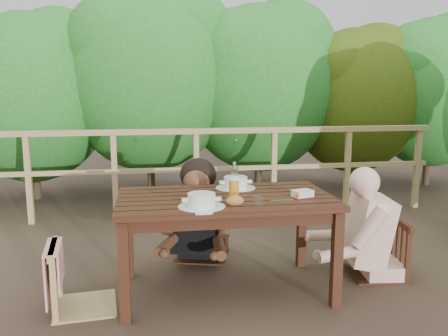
{
  "coord_description": "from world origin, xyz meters",
  "views": [
    {
      "loc": [
        -0.52,
        -3.18,
        1.47
      ],
      "look_at": [
        0.0,
        0.05,
        0.9
      ],
      "focal_mm": 37.63,
      "sensor_mm": 36.0,
      "label": 1
    }
  ],
  "objects": [
    {
      "name": "ground",
      "position": [
        0.0,
        0.0,
        0.0
      ],
      "size": [
        60.0,
        60.0,
        0.0
      ],
      "primitive_type": "plane",
      "color": "#493729",
      "rests_on": "ground"
    },
    {
      "name": "table",
      "position": [
        0.0,
        0.0,
        0.35
      ],
      "size": [
        1.5,
        0.84,
        0.69
      ],
      "primitive_type": "cube",
      "color": "black",
      "rests_on": "ground"
    },
    {
      "name": "chair_left",
      "position": [
        -0.98,
        -0.11,
        0.42
      ],
      "size": [
        0.46,
        0.46,
        0.85
      ],
      "primitive_type": "cube",
      "rotation": [
        0.0,
        0.0,
        1.67
      ],
      "color": "tan",
      "rests_on": "ground"
    },
    {
      "name": "chair_far",
      "position": [
        -0.08,
        0.72,
        0.44
      ],
      "size": [
        0.54,
        0.54,
        0.88
      ],
      "primitive_type": "cube",
      "rotation": [
        0.0,
        0.0,
        -0.27
      ],
      "color": "black",
      "rests_on": "ground"
    },
    {
      "name": "chair_right",
      "position": [
        1.22,
        0.1,
        0.42
      ],
      "size": [
        0.46,
        0.46,
        0.83
      ],
      "primitive_type": "cube",
      "rotation": [
        0.0,
        0.0,
        -1.7
      ],
      "color": "black",
      "rests_on": "ground"
    },
    {
      "name": "woman",
      "position": [
        -0.08,
        0.74,
        0.68
      ],
      "size": [
        0.71,
        0.79,
        1.36
      ],
      "primitive_type": null,
      "rotation": [
        0.0,
        0.0,
        2.87
      ],
      "color": "black",
      "rests_on": "ground"
    },
    {
      "name": "diner_right",
      "position": [
        1.25,
        0.1,
        0.71
      ],
      "size": [
        0.77,
        0.66,
        1.42
      ],
      "primitive_type": null,
      "rotation": [
        0.0,
        0.0,
        1.44
      ],
      "color": "beige",
      "rests_on": "ground"
    },
    {
      "name": "railing",
      "position": [
        0.0,
        2.0,
        0.51
      ],
      "size": [
        5.6,
        0.1,
        1.01
      ],
      "primitive_type": "cube",
      "color": "tan",
      "rests_on": "ground"
    },
    {
      "name": "hedge_row",
      "position": [
        0.4,
        3.2,
        1.9
      ],
      "size": [
        6.6,
        1.6,
        3.8
      ],
      "primitive_type": null,
      "color": "#236722",
      "rests_on": "ground"
    },
    {
      "name": "soup_near",
      "position": [
        -0.2,
        -0.27,
        0.75
      ],
      "size": [
        0.3,
        0.3,
        0.1
      ],
      "primitive_type": "cylinder",
      "color": "white",
      "rests_on": "table"
    },
    {
      "name": "soup_far",
      "position": [
        0.12,
        0.25,
        0.74
      ],
      "size": [
        0.3,
        0.3,
        0.1
      ],
      "primitive_type": "cylinder",
      "color": "silver",
      "rests_on": "table"
    },
    {
      "name": "bread_roll",
      "position": [
        0.03,
        -0.24,
        0.73
      ],
      "size": [
        0.12,
        0.09,
        0.07
      ],
      "primitive_type": "ellipsoid",
      "color": "#9D6627",
      "rests_on": "table"
    },
    {
      "name": "beer_glass",
      "position": [
        0.06,
        -0.01,
        0.77
      ],
      "size": [
        0.08,
        0.08,
        0.15
      ],
      "primitive_type": "cylinder",
      "color": "orange",
      "rests_on": "table"
    },
    {
      "name": "bottle",
      "position": [
        0.1,
        0.18,
        0.81
      ],
      "size": [
        0.05,
        0.05,
        0.23
      ],
      "primitive_type": "cylinder",
      "color": "silver",
      "rests_on": "table"
    },
    {
      "name": "tumbler",
      "position": [
        0.17,
        -0.31,
        0.73
      ],
      "size": [
        0.07,
        0.07,
        0.08
      ],
      "primitive_type": "cylinder",
      "color": "silver",
      "rests_on": "table"
    },
    {
      "name": "butter_tub",
      "position": [
        0.53,
        -0.11,
        0.72
      ],
      "size": [
        0.16,
        0.14,
        0.06
      ],
      "primitive_type": "cube",
      "rotation": [
        0.0,
        0.0,
        0.35
      ],
      "color": "silver",
      "rests_on": "table"
    }
  ]
}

